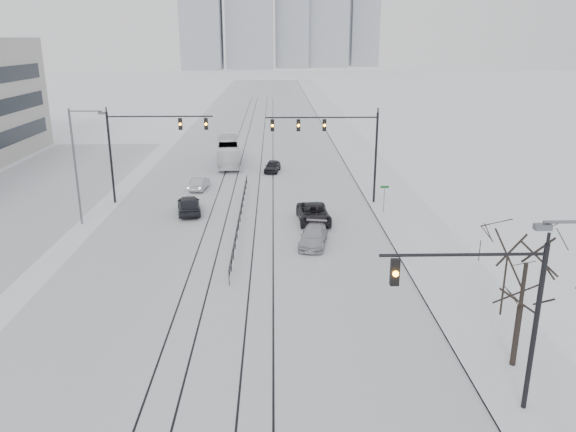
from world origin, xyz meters
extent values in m
cube|color=silver|center=(0.00, 60.00, 0.01)|extent=(22.00, 260.00, 0.02)
cube|color=silver|center=(13.50, 60.00, 0.08)|extent=(5.00, 260.00, 0.16)
cube|color=gray|center=(11.05, 60.00, 0.06)|extent=(0.10, 260.00, 0.12)
cube|color=silver|center=(-20.00, 35.00, 0.01)|extent=(14.00, 60.00, 0.03)
cube|color=black|center=(-2.60, 40.00, 0.02)|extent=(0.10, 180.00, 0.01)
cube|color=black|center=(-1.20, 40.00, 0.02)|extent=(0.10, 180.00, 0.01)
cube|color=black|center=(1.20, 40.00, 0.02)|extent=(0.10, 180.00, 0.01)
cube|color=black|center=(2.60, 40.00, 0.02)|extent=(0.10, 180.00, 0.01)
cube|color=#959BA4|center=(-30.00, 260.00, 27.50)|extent=(18.00, 18.00, 55.00)
cube|color=#959BA4|center=(12.00, 276.00, 24.00)|extent=(16.00, 16.00, 48.00)
cube|color=#959BA4|center=(30.00, 284.00, 32.00)|extent=(20.00, 20.00, 64.00)
cube|color=#959BA4|center=(50.00, 292.00, 20.00)|extent=(14.00, 14.00, 40.00)
cylinder|color=black|center=(12.40, 6.00, 3.50)|extent=(0.20, 0.20, 7.00)
cylinder|color=black|center=(9.40, 6.00, 6.60)|extent=(6.00, 0.12, 0.12)
cube|color=black|center=(7.00, 6.00, 5.95)|extent=(0.32, 0.24, 1.00)
sphere|color=orange|center=(7.00, 5.86, 5.95)|extent=(0.22, 0.22, 0.22)
cylinder|color=black|center=(11.50, 35.00, 4.00)|extent=(0.20, 0.20, 8.00)
cylinder|color=black|center=(6.75, 35.00, 7.60)|extent=(9.50, 0.12, 0.12)
cube|color=black|center=(2.60, 35.00, 6.95)|extent=(0.32, 0.24, 1.00)
sphere|color=orange|center=(2.60, 34.86, 6.95)|extent=(0.22, 0.22, 0.22)
cube|color=black|center=(4.80, 35.00, 6.95)|extent=(0.32, 0.24, 1.00)
sphere|color=orange|center=(4.80, 34.86, 6.95)|extent=(0.22, 0.22, 0.22)
cube|color=black|center=(7.00, 35.00, 6.95)|extent=(0.32, 0.24, 1.00)
sphere|color=orange|center=(7.00, 34.86, 6.95)|extent=(0.22, 0.22, 0.22)
cylinder|color=black|center=(-11.50, 36.00, 4.00)|extent=(0.20, 0.20, 8.00)
cylinder|color=black|center=(-7.00, 36.00, 7.60)|extent=(9.00, 0.12, 0.12)
cube|color=black|center=(-3.10, 36.00, 6.95)|extent=(0.32, 0.24, 1.00)
sphere|color=orange|center=(-3.10, 35.86, 6.95)|extent=(0.22, 0.22, 0.22)
cube|color=black|center=(-5.30, 36.00, 6.95)|extent=(0.32, 0.24, 1.00)
sphere|color=orange|center=(-5.30, 35.86, 6.95)|extent=(0.22, 0.22, 0.22)
cube|color=#595B60|center=(10.60, 3.00, 8.65)|extent=(0.50, 0.25, 0.18)
cylinder|color=#595B60|center=(-12.50, 30.00, 4.50)|extent=(0.16, 0.16, 9.00)
cylinder|color=#595B60|center=(-11.30, 30.00, 8.80)|extent=(2.40, 0.10, 0.10)
cube|color=#595B60|center=(-10.10, 30.00, 8.65)|extent=(0.50, 0.25, 0.18)
cylinder|color=black|center=(13.20, 9.00, 1.50)|extent=(0.26, 0.26, 3.00)
cylinder|color=black|center=(13.20, 9.00, 3.75)|extent=(0.18, 0.18, 2.50)
cube|color=black|center=(0.00, 30.00, 0.95)|extent=(0.06, 24.00, 0.06)
cube|color=black|center=(0.00, 30.00, 0.55)|extent=(0.06, 24.00, 0.06)
cylinder|color=#595B60|center=(11.80, 32.00, 1.20)|extent=(0.06, 0.06, 2.40)
cube|color=#0C4C19|center=(11.80, 32.00, 2.30)|extent=(0.70, 0.04, 0.18)
imported|color=black|center=(-4.40, 32.47, 0.78)|extent=(2.61, 4.81, 1.55)
imported|color=#A1A3A9|center=(-4.50, 40.22, 0.61)|extent=(1.70, 3.82, 1.22)
imported|color=black|center=(5.80, 29.75, 0.72)|extent=(2.66, 5.28, 1.43)
imported|color=#A7A9AF|center=(5.44, 24.68, 0.64)|extent=(2.55, 4.63, 1.27)
imported|color=black|center=(2.54, 47.56, 0.62)|extent=(2.06, 3.84, 1.24)
imported|color=white|center=(-2.56, 51.58, 1.44)|extent=(3.30, 10.47, 2.87)
camera|label=1|loc=(2.69, -12.44, 13.94)|focal=35.00mm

